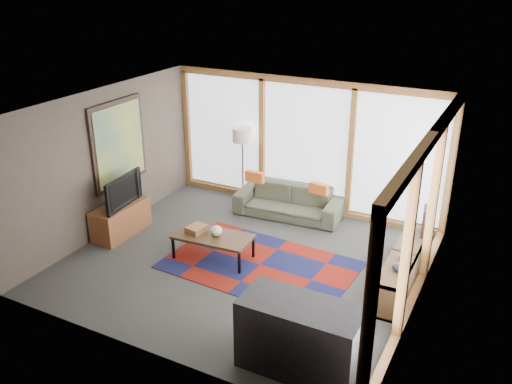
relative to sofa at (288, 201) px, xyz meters
The scene contains 17 objects.
ground 1.97m from the sofa, 87.02° to the right, with size 5.50×5.50×0.00m, color #2A2A27.
room_envelope 1.96m from the sofa, 66.78° to the right, with size 5.52×5.02×2.62m.
rug 1.98m from the sofa, 79.14° to the right, with size 2.96×1.90×0.01m, color maroon.
sofa is the anchor object (origin of this frame).
pillow_left 0.81m from the sofa, behind, with size 0.38×0.11×0.21m, color #D36125.
pillow_right 0.73m from the sofa, ahead, with size 0.36×0.11×0.20m, color #D36125.
floor_lamp 1.22m from the sofa, 169.58° to the left, with size 0.39×0.39×1.55m, color black, non-canonical shape.
coffee_table 2.11m from the sofa, 101.54° to the right, with size 1.27×0.64×0.42m, color #362311, non-canonical shape.
book_stack 2.21m from the sofa, 109.10° to the right, with size 0.25×0.32×0.11m, color brown.
vase 2.10m from the sofa, 100.27° to the right, with size 0.20×0.20×0.17m, color beige.
bookshelf 2.89m from the sofa, 28.80° to the right, with size 0.39×2.15×0.54m, color #362311, non-canonical shape.
bowl_a 3.24m from the sofa, 37.11° to the right, with size 0.20×0.20×0.10m, color black.
bowl_b 3.06m from the sofa, 32.45° to the right, with size 0.16×0.16×0.08m, color black.
shelf_picture 2.75m from the sofa, 14.28° to the right, with size 0.04×0.35×0.46m, color black.
tv_console 3.14m from the sofa, 138.86° to the right, with size 0.47×1.13×0.57m, color brown.
television 3.17m from the sofa, 138.12° to the right, with size 1.00×0.13×0.57m, color black.
bar_counter 4.29m from the sofa, 63.97° to the right, with size 1.44×0.67×0.91m, color black.
Camera 1 is at (3.70, -6.76, 4.53)m, focal length 38.00 mm.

